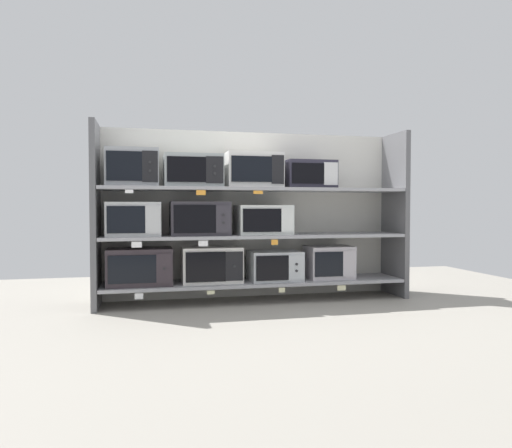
% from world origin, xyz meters
% --- Properties ---
extents(ground, '(6.87, 6.00, 0.02)m').
position_xyz_m(ground, '(0.00, -1.00, -0.01)').
color(ground, gray).
extents(back_panel, '(3.07, 0.04, 1.65)m').
position_xyz_m(back_panel, '(0.00, 0.27, 0.82)').
color(back_panel, beige).
rests_on(back_panel, ground).
extents(upright_left, '(0.05, 0.49, 1.65)m').
position_xyz_m(upright_left, '(-1.46, 0.00, 0.82)').
color(upright_left, '#5B5B5E').
rests_on(upright_left, ground).
extents(upright_right, '(0.05, 0.49, 1.65)m').
position_xyz_m(upright_right, '(1.46, 0.00, 0.82)').
color(upright_right, '#5B5B5E').
rests_on(upright_right, ground).
extents(shelf_0, '(2.87, 0.49, 0.03)m').
position_xyz_m(shelf_0, '(0.00, 0.00, 0.18)').
color(shelf_0, '#99999E').
rests_on(shelf_0, ground).
extents(microwave_0, '(0.58, 0.40, 0.33)m').
position_xyz_m(microwave_0, '(-1.08, -0.00, 0.36)').
color(microwave_0, '#30282D').
rests_on(microwave_0, shelf_0).
extents(microwave_1, '(0.55, 0.35, 0.33)m').
position_xyz_m(microwave_1, '(-0.43, -0.00, 0.36)').
color(microwave_1, silver).
rests_on(microwave_1, shelf_0).
extents(microwave_2, '(0.49, 0.39, 0.28)m').
position_xyz_m(microwave_2, '(0.18, -0.00, 0.33)').
color(microwave_2, '#B8BDC1').
rests_on(microwave_2, shelf_0).
extents(microwave_3, '(0.45, 0.34, 0.32)m').
position_xyz_m(microwave_3, '(0.74, -0.00, 0.35)').
color(microwave_3, '#B9B2B9').
rests_on(microwave_3, shelf_0).
extents(price_tag_0, '(0.07, 0.00, 0.05)m').
position_xyz_m(price_tag_0, '(-1.09, -0.25, 0.13)').
color(price_tag_0, white).
extents(price_tag_1, '(0.07, 0.00, 0.03)m').
position_xyz_m(price_tag_1, '(-0.47, -0.25, 0.14)').
color(price_tag_1, beige).
extents(price_tag_2, '(0.06, 0.00, 0.04)m').
position_xyz_m(price_tag_2, '(0.19, -0.25, 0.14)').
color(price_tag_2, beige).
extents(price_tag_3, '(0.09, 0.00, 0.05)m').
position_xyz_m(price_tag_3, '(0.77, -0.25, 0.13)').
color(price_tag_3, beige).
extents(shelf_1, '(2.87, 0.49, 0.03)m').
position_xyz_m(shelf_1, '(0.00, 0.00, 0.62)').
color(shelf_1, '#99999E').
extents(microwave_4, '(0.48, 0.40, 0.31)m').
position_xyz_m(microwave_4, '(-1.13, -0.00, 0.79)').
color(microwave_4, '#BCBEBE').
rests_on(microwave_4, shelf_1).
extents(microwave_5, '(0.54, 0.41, 0.31)m').
position_xyz_m(microwave_5, '(-0.54, -0.00, 0.79)').
color(microwave_5, '#322F36').
rests_on(microwave_5, shelf_1).
extents(microwave_6, '(0.51, 0.38, 0.28)m').
position_xyz_m(microwave_6, '(0.07, -0.00, 0.78)').
color(microwave_6, silver).
rests_on(microwave_6, shelf_1).
extents(price_tag_4, '(0.09, 0.00, 0.05)m').
position_xyz_m(price_tag_4, '(-1.11, -0.25, 0.58)').
color(price_tag_4, white).
extents(price_tag_5, '(0.08, 0.00, 0.05)m').
position_xyz_m(price_tag_5, '(-0.54, -0.25, 0.58)').
color(price_tag_5, white).
extents(price_tag_6, '(0.06, 0.00, 0.05)m').
position_xyz_m(price_tag_6, '(0.12, -0.25, 0.58)').
color(price_tag_6, orange).
extents(shelf_2, '(2.87, 0.49, 0.03)m').
position_xyz_m(shelf_2, '(0.00, 0.00, 1.07)').
color(shelf_2, '#99999E').
extents(microwave_7, '(0.46, 0.37, 0.34)m').
position_xyz_m(microwave_7, '(-1.14, -0.00, 1.25)').
color(microwave_7, '#9FA2A7').
rests_on(microwave_7, shelf_2).
extents(microwave_8, '(0.53, 0.41, 0.30)m').
position_xyz_m(microwave_8, '(-0.60, -0.00, 1.23)').
color(microwave_8, '#A0A8A7').
rests_on(microwave_8, shelf_2).
extents(microwave_9, '(0.53, 0.33, 0.33)m').
position_xyz_m(microwave_9, '(-0.02, -0.00, 1.25)').
color(microwave_9, silver).
rests_on(microwave_9, shelf_2).
extents(microwave_10, '(0.48, 0.35, 0.27)m').
position_xyz_m(microwave_10, '(0.53, -0.00, 1.22)').
color(microwave_10, '#2C2A39').
rests_on(microwave_10, shelf_2).
extents(price_tag_7, '(0.07, 0.00, 0.03)m').
position_xyz_m(price_tag_7, '(-1.16, -0.25, 1.03)').
color(price_tag_7, white).
extents(price_tag_8, '(0.08, 0.00, 0.04)m').
position_xyz_m(price_tag_8, '(-0.55, -0.25, 1.03)').
color(price_tag_8, orange).
extents(price_tag_9, '(0.09, 0.00, 0.03)m').
position_xyz_m(price_tag_9, '(-0.04, -0.25, 1.03)').
color(price_tag_9, orange).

